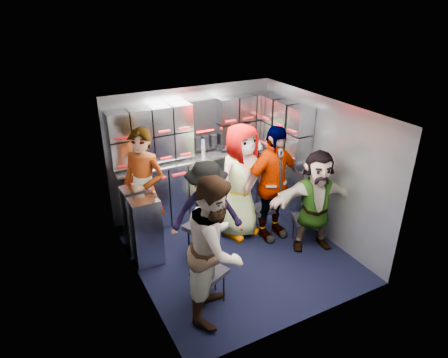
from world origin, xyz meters
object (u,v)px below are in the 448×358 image
attendant_standing (144,190)px  attendant_arc_a (216,248)px  attendant_arc_d (272,184)px  jump_seat_mid_right (264,210)px  attendant_arc_c (241,182)px  attendant_arc_e (316,201)px  jump_seat_center (235,204)px  jump_seat_mid_left (202,228)px  jump_seat_near_right (305,220)px  attendant_arc_b (207,214)px  jump_seat_near_left (210,274)px

attendant_standing → attendant_arc_a: size_ratio=1.04×
attendant_standing → attendant_arc_d: 1.83m
jump_seat_mid_right → attendant_standing: 1.86m
attendant_arc_c → attendant_arc_e: (0.74, -0.81, -0.13)m
jump_seat_center → attendant_arc_c: size_ratio=0.27×
jump_seat_center → attendant_arc_d: 0.75m
attendant_arc_a → attendant_arc_c: size_ratio=0.98×
jump_seat_center → jump_seat_mid_right: (0.36, -0.28, -0.05)m
jump_seat_mid_left → jump_seat_near_right: jump_seat_mid_left is taller
jump_seat_center → jump_seat_near_right: bearing=-47.4°
jump_seat_center → attendant_arc_c: (0.00, -0.18, 0.47)m
attendant_standing → attendant_arc_b: bearing=-3.7°
attendant_arc_a → attendant_standing: bearing=49.5°
jump_seat_mid_right → jump_seat_mid_left: bearing=-173.4°
jump_seat_center → attendant_arc_b: bearing=-141.8°
attendant_standing → attendant_arc_b: size_ratio=1.20×
attendant_arc_a → jump_seat_mid_right: bearing=-10.6°
jump_seat_mid_left → attendant_standing: (-0.60, 0.59, 0.46)m
attendant_arc_c → jump_seat_near_right: bearing=-52.0°
jump_seat_mid_left → attendant_arc_d: 1.20m
attendant_arc_a → attendant_arc_e: 1.88m
jump_seat_near_right → attendant_arc_b: bearing=171.8°
attendant_arc_a → attendant_arc_b: attendant_arc_a is taller
jump_seat_center → jump_seat_near_right: size_ratio=1.13×
attendant_arc_a → jump_seat_mid_left: bearing=23.2°
jump_seat_center → jump_seat_near_right: (0.74, -0.81, -0.06)m
jump_seat_center → jump_seat_mid_left: bearing=-151.3°
jump_seat_center → jump_seat_near_right: 1.10m
attendant_arc_b → jump_seat_center: bearing=58.6°
jump_seat_near_left → attendant_arc_c: 1.62m
jump_seat_near_right → attendant_arc_e: size_ratio=0.28×
attendant_arc_b → attendant_arc_e: (1.50, -0.40, 0.00)m
jump_seat_center → attendant_standing: attendant_standing is taller
attendant_standing → attendant_arc_c: size_ratio=1.02×
jump_seat_near_left → attendant_arc_c: (1.06, 1.11, 0.50)m
jump_seat_near_left → attendant_standing: size_ratio=0.26×
jump_seat_mid_right → attendant_arc_d: bearing=-90.0°
attendant_arc_a → attendant_arc_c: attendant_arc_c is taller
jump_seat_near_left → jump_seat_near_right: jump_seat_near_left is taller
jump_seat_mid_left → jump_seat_center: jump_seat_mid_left is taller
jump_seat_near_left → attendant_arc_d: attendant_arc_d is taller
jump_seat_near_left → attendant_standing: bearing=101.2°
jump_seat_near_right → attendant_arc_d: bearing=137.9°
jump_seat_mid_right → jump_seat_near_right: jump_seat_mid_right is taller
jump_seat_mid_right → attendant_standing: bearing=165.0°
attendant_arc_b → attendant_arc_d: attendant_arc_d is taller
jump_seat_near_right → attendant_arc_a: (-1.81, -0.66, 0.51)m
jump_seat_mid_left → attendant_arc_e: size_ratio=0.36×
attendant_arc_a → attendant_arc_e: size_ratio=1.15×
jump_seat_mid_left → jump_seat_center: (0.75, 0.41, -0.02)m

